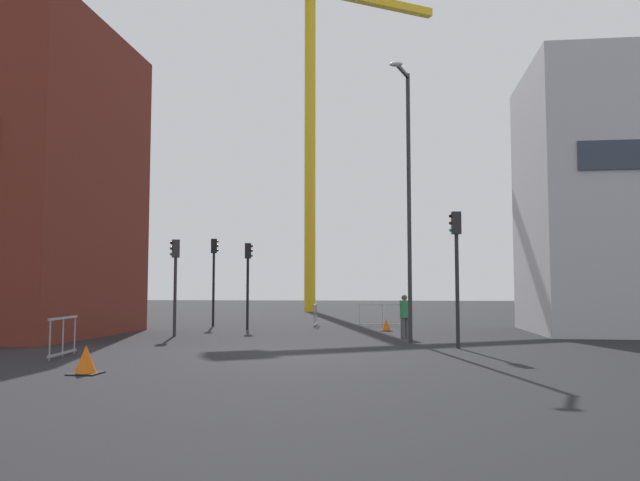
# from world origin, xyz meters

# --- Properties ---
(ground) EXTENTS (160.00, 160.00, 0.00)m
(ground) POSITION_xyz_m (0.00, 0.00, 0.00)
(ground) COLOR black
(construction_crane) EXTENTS (16.32, 10.54, 27.40)m
(construction_crane) POSITION_xyz_m (-3.39, 32.92, 17.87)
(construction_crane) COLOR gold
(construction_crane) RESTS_ON ground
(streetlamp_tall) EXTENTS (0.70, 1.56, 9.37)m
(streetlamp_tall) POSITION_xyz_m (3.50, 3.71, 5.35)
(streetlamp_tall) COLOR #2D2D30
(streetlamp_tall) RESTS_ON ground
(traffic_light_island) EXTENTS (0.39, 0.29, 4.29)m
(traffic_light_island) POSITION_xyz_m (-5.80, 12.32, 2.86)
(traffic_light_island) COLOR black
(traffic_light_island) RESTS_ON ground
(traffic_light_corner) EXTENTS (0.39, 0.34, 3.76)m
(traffic_light_corner) POSITION_xyz_m (-5.50, 5.90, 2.54)
(traffic_light_corner) COLOR #2D2D30
(traffic_light_corner) RESTS_ON ground
(traffic_light_verge) EXTENTS (0.39, 0.31, 3.92)m
(traffic_light_verge) POSITION_xyz_m (-3.65, 10.44, 2.64)
(traffic_light_verge) COLOR black
(traffic_light_verge) RESTS_ON ground
(traffic_light_median) EXTENTS (0.38, 0.26, 4.25)m
(traffic_light_median) POSITION_xyz_m (4.96, 2.00, 2.83)
(traffic_light_median) COLOR #232326
(traffic_light_median) RESTS_ON ground
(pedestrian_walking) EXTENTS (0.34, 0.34, 1.62)m
(pedestrian_walking) POSITION_xyz_m (3.38, 5.62, 0.93)
(pedestrian_walking) COLOR #4C4C51
(pedestrian_walking) RESTS_ON ground
(safety_barrier_right_run) EXTENTS (0.34, 1.98, 1.08)m
(safety_barrier_right_run) POSITION_xyz_m (-5.91, -1.76, 0.56)
(safety_barrier_right_run) COLOR gray
(safety_barrier_right_run) RESTS_ON ground
(safety_barrier_left_run) EXTENTS (0.21, 2.42, 1.08)m
(safety_barrier_left_run) POSITION_xyz_m (-0.84, 12.98, 0.56)
(safety_barrier_left_run) COLOR gray
(safety_barrier_left_run) RESTS_ON ground
(safety_barrier_front) EXTENTS (2.50, 0.18, 1.08)m
(safety_barrier_front) POSITION_xyz_m (2.42, 13.30, 0.56)
(safety_barrier_front) COLOR #B2B5BA
(safety_barrier_front) RESTS_ON ground
(traffic_cone_orange) EXTENTS (0.62, 0.62, 0.63)m
(traffic_cone_orange) POSITION_xyz_m (-3.62, -5.00, 0.29)
(traffic_cone_orange) COLOR black
(traffic_cone_orange) RESTS_ON ground
(traffic_cone_striped) EXTENTS (0.53, 0.53, 0.54)m
(traffic_cone_striped) POSITION_xyz_m (2.66, 9.85, 0.25)
(traffic_cone_striped) COLOR black
(traffic_cone_striped) RESTS_ON ground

